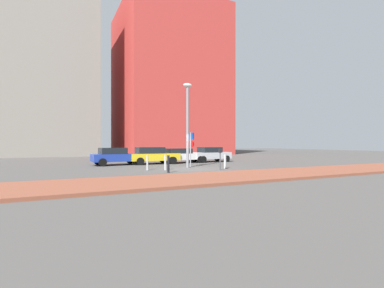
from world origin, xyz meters
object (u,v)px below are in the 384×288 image
at_px(parked_car_white, 181,155).
at_px(traffic_bollard_edge, 165,162).
at_px(parking_sign_post, 190,145).
at_px(parked_car_blue, 116,156).
at_px(traffic_bollard_far, 225,162).
at_px(traffic_bollard_near, 168,164).
at_px(parked_car_silver, 210,154).
at_px(parking_meter, 220,156).
at_px(traffic_bollard_mid, 147,163).
at_px(parked_car_yellow, 153,155).
at_px(street_lamp, 188,117).

height_order(parked_car_white, traffic_bollard_edge, parked_car_white).
height_order(parking_sign_post, traffic_bollard_edge, parking_sign_post).
xyz_separation_m(parked_car_blue, traffic_bollard_far, (6.53, -6.71, -0.26)).
bearing_deg(parked_car_white, traffic_bollard_edge, -122.17).
xyz_separation_m(traffic_bollard_near, traffic_bollard_edge, (0.43, 1.67, -0.02)).
bearing_deg(parked_car_silver, parking_sign_post, -135.02).
xyz_separation_m(parking_meter, traffic_bollard_mid, (-4.50, 2.09, -0.43)).
relative_size(parking_sign_post, traffic_bollard_edge, 2.59).
bearing_deg(parked_car_yellow, parked_car_blue, 177.67).
distance_m(parking_meter, traffic_bollard_mid, 4.98).
height_order(parking_sign_post, parking_meter, parking_sign_post).
distance_m(parking_meter, traffic_bollard_far, 1.45).
xyz_separation_m(parked_car_silver, parking_sign_post, (-4.18, -4.18, 0.93)).
relative_size(parked_car_blue, traffic_bollard_near, 3.89).
height_order(parked_car_yellow, traffic_bollard_mid, parked_car_yellow).
bearing_deg(traffic_bollard_near, traffic_bollard_edge, 75.73).
xyz_separation_m(parking_meter, traffic_bollard_far, (1.00, 0.94, -0.45)).
distance_m(traffic_bollard_mid, traffic_bollard_edge, 1.22).
bearing_deg(parking_meter, parking_sign_post, 98.92).
distance_m(parking_sign_post, traffic_bollard_mid, 4.36).
bearing_deg(parked_car_blue, traffic_bollard_near, -77.16).
bearing_deg(street_lamp, traffic_bollard_edge, -153.65).
bearing_deg(traffic_bollard_mid, parking_sign_post, 20.09).
distance_m(parked_car_yellow, traffic_bollard_mid, 5.85).
distance_m(parking_sign_post, traffic_bollard_edge, 3.56).
bearing_deg(parked_car_blue, traffic_bollard_mid, -79.53).
bearing_deg(parked_car_white, parking_meter, -93.02).
bearing_deg(parked_car_yellow, parked_car_white, 2.83).
height_order(parked_car_blue, street_lamp, street_lamp).
height_order(street_lamp, traffic_bollard_edge, street_lamp).
height_order(parking_meter, traffic_bollard_mid, parking_meter).
distance_m(parked_car_silver, traffic_bollard_mid, 9.88).
xyz_separation_m(parked_car_silver, street_lamp, (-4.79, -4.95, 3.02)).
height_order(parked_car_blue, parked_car_silver, parked_car_blue).
distance_m(parked_car_white, parking_sign_post, 4.34).
distance_m(parked_car_white, traffic_bollard_mid, 7.42).
relative_size(parked_car_white, traffic_bollard_far, 4.47).
bearing_deg(parked_car_white, traffic_bollard_far, -84.93).
bearing_deg(parking_sign_post, parked_car_yellow, 114.14).
bearing_deg(traffic_bollard_edge, parking_meter, -26.48).
height_order(street_lamp, traffic_bollard_mid, street_lamp).
height_order(parked_car_silver, parking_meter, parking_meter).
xyz_separation_m(traffic_bollard_near, traffic_bollard_mid, (-0.72, 2.09, -0.03)).
distance_m(parked_car_blue, parked_car_yellow, 3.19).
bearing_deg(traffic_bollard_far, parked_car_white, 95.07).
height_order(parked_car_yellow, traffic_bollard_far, parked_car_yellow).
distance_m(street_lamp, traffic_bollard_mid, 4.71).
bearing_deg(parked_car_blue, parking_meter, -54.15).
xyz_separation_m(parked_car_yellow, traffic_bollard_near, (-1.44, -7.52, -0.24)).
distance_m(parked_car_yellow, traffic_bollard_near, 7.66).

